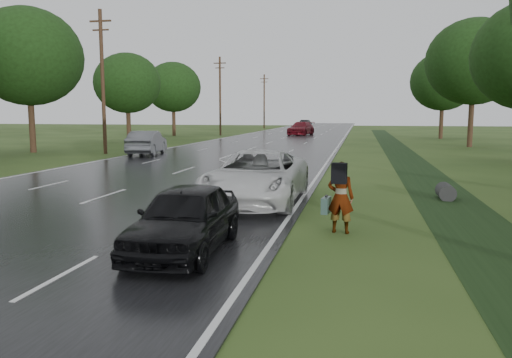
{
  "coord_description": "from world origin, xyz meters",
  "views": [
    {
      "loc": [
        8.63,
        -7.6,
        2.9
      ],
      "look_at": [
        6.16,
        4.19,
        1.3
      ],
      "focal_mm": 35.0,
      "sensor_mm": 36.0,
      "label": 1
    }
  ],
  "objects_px": {
    "pedestrian": "(340,196)",
    "white_pickup": "(257,177)",
    "dark_sedan": "(185,218)",
    "silver_sedan": "(147,143)"
  },
  "relations": [
    {
      "from": "pedestrian",
      "to": "silver_sedan",
      "type": "xyz_separation_m",
      "value": [
        -13.98,
        20.11,
        -0.04
      ]
    },
    {
      "from": "pedestrian",
      "to": "dark_sedan",
      "type": "relative_size",
      "value": 0.42
    },
    {
      "from": "pedestrian",
      "to": "dark_sedan",
      "type": "distance_m",
      "value": 3.91
    },
    {
      "from": "pedestrian",
      "to": "dark_sedan",
      "type": "xyz_separation_m",
      "value": [
        -3.06,
        -2.44,
        -0.16
      ]
    },
    {
      "from": "dark_sedan",
      "to": "white_pickup",
      "type": "bearing_deg",
      "value": 85.62
    },
    {
      "from": "pedestrian",
      "to": "white_pickup",
      "type": "xyz_separation_m",
      "value": [
        -2.76,
        3.46,
        -0.03
      ]
    },
    {
      "from": "pedestrian",
      "to": "white_pickup",
      "type": "bearing_deg",
      "value": -43.02
    },
    {
      "from": "white_pickup",
      "to": "dark_sedan",
      "type": "xyz_separation_m",
      "value": [
        -0.3,
        -5.9,
        -0.13
      ]
    },
    {
      "from": "dark_sedan",
      "to": "pedestrian",
      "type": "bearing_deg",
      "value": 37.09
    },
    {
      "from": "white_pickup",
      "to": "dark_sedan",
      "type": "bearing_deg",
      "value": -92.7
    }
  ]
}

